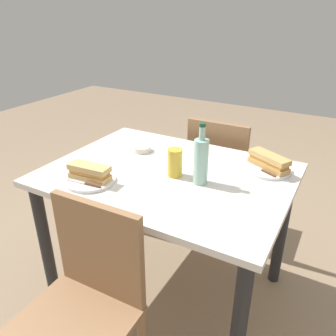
{
  "coord_description": "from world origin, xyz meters",
  "views": [
    {
      "loc": [
        -0.71,
        1.26,
        1.46
      ],
      "look_at": [
        0.0,
        0.0,
        0.76
      ],
      "focal_mm": 35.94,
      "sensor_mm": 36.0,
      "label": 1
    }
  ],
  "objects_px": {
    "baguette_sandwich_far": "(90,172)",
    "chair_far": "(85,300)",
    "dining_table": "(168,192)",
    "plate_near": "(268,169)",
    "knife_near": "(262,170)",
    "baguette_sandwich_near": "(269,161)",
    "water_bottle": "(201,160)",
    "chair_near": "(220,172)",
    "beer_glass": "(175,163)",
    "knife_far": "(85,184)",
    "plate_far": "(90,180)",
    "olive_bowl": "(142,149)"
  },
  "relations": [
    {
      "from": "baguette_sandwich_far",
      "to": "chair_far",
      "type": "bearing_deg",
      "value": 124.95
    },
    {
      "from": "dining_table",
      "to": "plate_near",
      "type": "xyz_separation_m",
      "value": [
        -0.41,
        -0.25,
        0.12
      ]
    },
    {
      "from": "dining_table",
      "to": "knife_near",
      "type": "distance_m",
      "value": 0.46
    },
    {
      "from": "baguette_sandwich_far",
      "to": "baguette_sandwich_near",
      "type": "bearing_deg",
      "value": -142.59
    },
    {
      "from": "baguette_sandwich_far",
      "to": "water_bottle",
      "type": "relative_size",
      "value": 0.71
    },
    {
      "from": "chair_near",
      "to": "beer_glass",
      "type": "xyz_separation_m",
      "value": [
        -0.0,
        0.64,
        0.33
      ]
    },
    {
      "from": "dining_table",
      "to": "knife_near",
      "type": "relative_size",
      "value": 6.9
    },
    {
      "from": "chair_far",
      "to": "chair_near",
      "type": "relative_size",
      "value": 1.0
    },
    {
      "from": "chair_near",
      "to": "plate_near",
      "type": "distance_m",
      "value": 0.59
    },
    {
      "from": "dining_table",
      "to": "water_bottle",
      "type": "bearing_deg",
      "value": 171.94
    },
    {
      "from": "chair_far",
      "to": "knife_near",
      "type": "height_order",
      "value": "chair_far"
    },
    {
      "from": "baguette_sandwich_near",
      "to": "knife_far",
      "type": "distance_m",
      "value": 0.86
    },
    {
      "from": "dining_table",
      "to": "baguette_sandwich_far",
      "type": "relative_size",
      "value": 5.77
    },
    {
      "from": "chair_far",
      "to": "beer_glass",
      "type": "distance_m",
      "value": 0.69
    },
    {
      "from": "knife_near",
      "to": "beer_glass",
      "type": "bearing_deg",
      "value": 31.95
    },
    {
      "from": "baguette_sandwich_near",
      "to": "water_bottle",
      "type": "distance_m",
      "value": 0.37
    },
    {
      "from": "chair_far",
      "to": "plate_far",
      "type": "height_order",
      "value": "chair_far"
    },
    {
      "from": "knife_far",
      "to": "olive_bowl",
      "type": "relative_size",
      "value": 1.81
    },
    {
      "from": "chair_far",
      "to": "olive_bowl",
      "type": "height_order",
      "value": "chair_far"
    },
    {
      "from": "knife_near",
      "to": "water_bottle",
      "type": "bearing_deg",
      "value": 45.86
    },
    {
      "from": "chair_near",
      "to": "plate_far",
      "type": "bearing_deg",
      "value": 71.34
    },
    {
      "from": "chair_far",
      "to": "knife_far",
      "type": "relative_size",
      "value": 4.71
    },
    {
      "from": "chair_far",
      "to": "olive_bowl",
      "type": "distance_m",
      "value": 0.86
    },
    {
      "from": "chair_near",
      "to": "beer_glass",
      "type": "relative_size",
      "value": 6.42
    },
    {
      "from": "knife_near",
      "to": "baguette_sandwich_far",
      "type": "xyz_separation_m",
      "value": [
        0.65,
        0.46,
        0.03
      ]
    },
    {
      "from": "knife_far",
      "to": "knife_near",
      "type": "bearing_deg",
      "value": -141.33
    },
    {
      "from": "chair_far",
      "to": "water_bottle",
      "type": "xyz_separation_m",
      "value": [
        -0.18,
        -0.6,
        0.37
      ]
    },
    {
      "from": "water_bottle",
      "to": "chair_far",
      "type": "bearing_deg",
      "value": 73.15
    },
    {
      "from": "baguette_sandwich_near",
      "to": "beer_glass",
      "type": "xyz_separation_m",
      "value": [
        0.36,
        0.27,
        0.02
      ]
    },
    {
      "from": "baguette_sandwich_near",
      "to": "knife_far",
      "type": "xyz_separation_m",
      "value": [
        0.65,
        0.56,
        -0.03
      ]
    },
    {
      "from": "water_bottle",
      "to": "knife_far",
      "type": "bearing_deg",
      "value": 34.23
    },
    {
      "from": "beer_glass",
      "to": "plate_near",
      "type": "bearing_deg",
      "value": -143.66
    },
    {
      "from": "chair_far",
      "to": "chair_near",
      "type": "xyz_separation_m",
      "value": [
        -0.04,
        -1.24,
        0.0
      ]
    },
    {
      "from": "plate_near",
      "to": "plate_far",
      "type": "bearing_deg",
      "value": 37.41
    },
    {
      "from": "knife_near",
      "to": "plate_far",
      "type": "relative_size",
      "value": 0.73
    },
    {
      "from": "plate_far",
      "to": "beer_glass",
      "type": "distance_m",
      "value": 0.39
    },
    {
      "from": "chair_near",
      "to": "knife_far",
      "type": "bearing_deg",
      "value": 73.15
    },
    {
      "from": "dining_table",
      "to": "knife_near",
      "type": "bearing_deg",
      "value": -153.31
    },
    {
      "from": "chair_far",
      "to": "beer_glass",
      "type": "xyz_separation_m",
      "value": [
        -0.05,
        -0.6,
        0.33
      ]
    },
    {
      "from": "knife_far",
      "to": "olive_bowl",
      "type": "xyz_separation_m",
      "value": [
        0.01,
        -0.46,
        -0.0
      ]
    },
    {
      "from": "knife_near",
      "to": "knife_far",
      "type": "height_order",
      "value": "same"
    },
    {
      "from": "chair_far",
      "to": "baguette_sandwich_near",
      "type": "relative_size",
      "value": 3.91
    },
    {
      "from": "chair_far",
      "to": "olive_bowl",
      "type": "relative_size",
      "value": 8.52
    },
    {
      "from": "chair_far",
      "to": "knife_near",
      "type": "bearing_deg",
      "value": -115.9
    },
    {
      "from": "olive_bowl",
      "to": "beer_glass",
      "type": "bearing_deg",
      "value": 150.03
    },
    {
      "from": "plate_near",
      "to": "olive_bowl",
      "type": "bearing_deg",
      "value": 8.49
    },
    {
      "from": "baguette_sandwich_near",
      "to": "water_bottle",
      "type": "relative_size",
      "value": 0.78
    },
    {
      "from": "chair_near",
      "to": "knife_near",
      "type": "distance_m",
      "value": 0.62
    },
    {
      "from": "dining_table",
      "to": "knife_far",
      "type": "xyz_separation_m",
      "value": [
        0.24,
        0.31,
        0.13
      ]
    },
    {
      "from": "chair_far",
      "to": "baguette_sandwich_far",
      "type": "bearing_deg",
      "value": -55.05
    }
  ]
}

